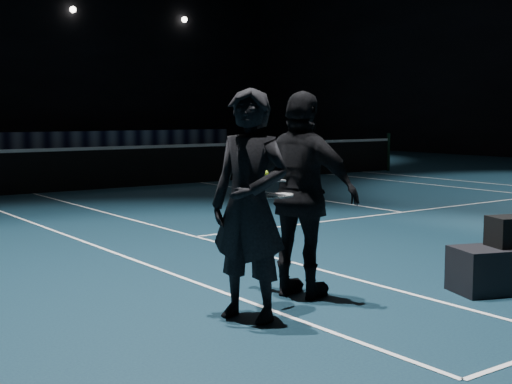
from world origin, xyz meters
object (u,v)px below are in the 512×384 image
at_px(player_a, 250,205).
at_px(racket_lower, 279,195).
at_px(racket_upper, 272,180).
at_px(tennis_balls, 266,178).
at_px(player_b, 303,195).

relative_size(player_a, racket_lower, 2.75).
height_order(player_a, racket_lower, player_a).
height_order(racket_lower, racket_upper, racket_upper).
distance_m(player_a, racket_upper, 0.44).
bearing_deg(racket_lower, tennis_balls, 178.53).
xyz_separation_m(player_a, tennis_balls, (0.24, 0.09, 0.20)).
bearing_deg(racket_upper, tennis_balls, -170.43).
xyz_separation_m(racket_upper, tennis_balls, (-0.12, -0.08, 0.03)).
distance_m(player_b, racket_lower, 0.40).
bearing_deg(player_a, racket_upper, 92.32).
xyz_separation_m(racket_lower, racket_upper, (-0.06, 0.02, 0.13)).
bearing_deg(racket_lower, player_a, 180.00).
height_order(player_a, player_b, same).
bearing_deg(tennis_balls, racket_upper, 33.70).
xyz_separation_m(player_b, racket_lower, (-0.38, -0.14, 0.03)).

